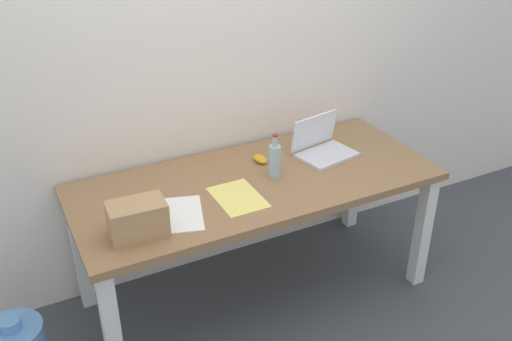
# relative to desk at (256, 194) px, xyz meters

# --- Properties ---
(ground_plane) EXTENTS (8.00, 8.00, 0.00)m
(ground_plane) POSITION_rel_desk_xyz_m (0.00, 0.00, -0.64)
(ground_plane) COLOR #42474C
(back_wall) EXTENTS (5.20, 0.08, 2.60)m
(back_wall) POSITION_rel_desk_xyz_m (0.00, 0.45, 0.66)
(back_wall) COLOR silver
(back_wall) RESTS_ON ground
(desk) EXTENTS (1.84, 0.78, 0.73)m
(desk) POSITION_rel_desk_xyz_m (0.00, 0.00, 0.00)
(desk) COLOR olive
(desk) RESTS_ON ground
(laptop_right) EXTENTS (0.34, 0.28, 0.21)m
(laptop_right) POSITION_rel_desk_xyz_m (0.45, 0.08, 0.13)
(laptop_right) COLOR silver
(laptop_right) RESTS_ON desk
(beer_bottle) EXTENTS (0.06, 0.06, 0.23)m
(beer_bottle) POSITION_rel_desk_xyz_m (0.10, -0.01, 0.18)
(beer_bottle) COLOR #99B7C1
(beer_bottle) RESTS_ON desk
(computer_mouse) EXTENTS (0.07, 0.10, 0.03)m
(computer_mouse) POSITION_rel_desk_xyz_m (0.10, 0.16, 0.11)
(computer_mouse) COLOR gold
(computer_mouse) RESTS_ON desk
(cardboard_box) EXTENTS (0.25, 0.17, 0.15)m
(cardboard_box) POSITION_rel_desk_xyz_m (-0.66, -0.20, 0.17)
(cardboard_box) COLOR tan
(cardboard_box) RESTS_ON desk
(paper_yellow_folder) EXTENTS (0.21, 0.30, 0.00)m
(paper_yellow_folder) POSITION_rel_desk_xyz_m (-0.16, -0.12, 0.09)
(paper_yellow_folder) COLOR #F4E06B
(paper_yellow_folder) RESTS_ON desk
(paper_sheet_front_left) EXTENTS (0.29, 0.34, 0.00)m
(paper_sheet_front_left) POSITION_rel_desk_xyz_m (-0.46, -0.13, 0.09)
(paper_sheet_front_left) COLOR white
(paper_sheet_front_left) RESTS_ON desk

